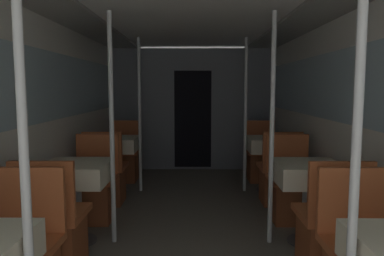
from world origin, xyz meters
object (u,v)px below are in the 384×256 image
at_px(chair_right_near_1, 329,237).
at_px(support_pole_right_1, 272,130).
at_px(chair_left_near_2, 107,180).
at_px(chair_left_far_2, 124,162).
at_px(support_pole_left_2, 140,116).
at_px(support_pole_right_0, 355,175).
at_px(support_pole_left_1, 112,130).
at_px(chair_right_near_2, 278,180).
at_px(dining_table_left_1, 76,176).
at_px(chair_right_far_1, 290,194).
at_px(chair_left_near_1, 54,236).
at_px(chair_right_far_2, 261,162).
at_px(chair_left_far_1, 94,194).
at_px(dining_table_right_1, 308,176).
at_px(dining_table_left_2, 116,146).
at_px(support_pole_left_0, 25,174).
at_px(dining_table_right_2, 269,146).
at_px(support_pole_right_2, 245,116).

height_order(chair_right_near_1, support_pole_right_1, support_pole_right_1).
bearing_deg(chair_left_near_2, chair_left_far_2, 90.00).
xyz_separation_m(support_pole_left_2, support_pole_right_0, (1.44, -3.49, 0.00)).
distance_m(support_pole_left_1, chair_right_near_2, 2.26).
xyz_separation_m(dining_table_left_1, support_pole_right_0, (1.78, -1.74, 0.42)).
bearing_deg(support_pole_left_2, support_pole_right_0, -67.50).
bearing_deg(chair_right_far_1, chair_left_near_1, 28.68).
height_order(support_pole_left_1, support_pole_right_1, same).
distance_m(chair_left_near_1, chair_right_far_2, 3.59).
distance_m(chair_left_far_2, chair_right_near_2, 2.41).
distance_m(chair_left_far_1, dining_table_right_1, 2.22).
distance_m(chair_left_near_1, support_pole_left_2, 2.47).
bearing_deg(support_pole_right_1, chair_right_near_2, 73.90).
xyz_separation_m(support_pole_right_0, chair_right_far_2, (0.34, 4.07, -0.76)).
bearing_deg(chair_left_near_1, support_pole_left_2, 81.77).
distance_m(chair_left_near_2, chair_left_far_2, 1.16).
distance_m(dining_table_left_2, dining_table_right_1, 2.74).
bearing_deg(support_pole_right_0, chair_right_far_1, 81.77).
height_order(support_pole_left_0, dining_table_left_2, support_pole_left_0).
distance_m(chair_left_near_2, support_pole_right_0, 3.49).
bearing_deg(support_pole_left_1, chair_right_near_1, -18.01).
bearing_deg(chair_right_near_1, dining_table_left_2, 132.34).
bearing_deg(support_pole_left_1, chair_left_near_2, 106.10).
relative_size(chair_left_far_2, dining_table_right_2, 1.22).
relative_size(chair_left_near_1, chair_right_near_2, 1.00).
bearing_deg(dining_table_right_1, chair_right_far_1, 90.00).
bearing_deg(chair_left_far_1, chair_left_far_2, -90.00).
bearing_deg(support_pole_right_2, dining_table_left_2, 180.00).
bearing_deg(dining_table_right_2, support_pole_right_2, 180.00).
bearing_deg(dining_table_right_2, chair_left_near_2, -164.70).
relative_size(support_pole_left_0, chair_right_far_2, 2.29).
distance_m(chair_left_far_1, support_pole_right_1, 2.02).
bearing_deg(chair_right_near_2, chair_left_near_2, 180.00).
bearing_deg(chair_left_far_1, support_pole_left_0, 98.23).
relative_size(support_pole_right_0, chair_right_near_2, 2.29).
relative_size(support_pole_left_1, support_pole_left_2, 1.00).
bearing_deg(chair_right_far_1, support_pole_right_1, 59.86).
height_order(chair_left_near_2, chair_right_near_2, same).
bearing_deg(chair_left_near_2, chair_left_near_1, -90.00).
xyz_separation_m(support_pole_left_0, support_pole_left_1, (0.00, 1.74, 0.00)).
bearing_deg(chair_left_far_1, support_pole_right_1, 161.99).
xyz_separation_m(support_pole_left_2, dining_table_right_1, (1.78, -1.74, -0.42)).
relative_size(chair_left_near_2, chair_left_far_2, 1.00).
height_order(support_pole_left_2, chair_right_far_2, support_pole_left_2).
bearing_deg(support_pole_left_2, support_pole_right_1, -50.36).
xyz_separation_m(dining_table_left_1, chair_right_far_1, (2.12, 0.58, -0.33)).
relative_size(dining_table_right_1, chair_right_far_2, 0.82).
xyz_separation_m(chair_left_far_2, chair_right_near_1, (2.12, -2.90, 0.00)).
distance_m(chair_left_far_1, chair_right_near_2, 2.20).
height_order(support_pole_left_0, chair_right_far_1, support_pole_left_0).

